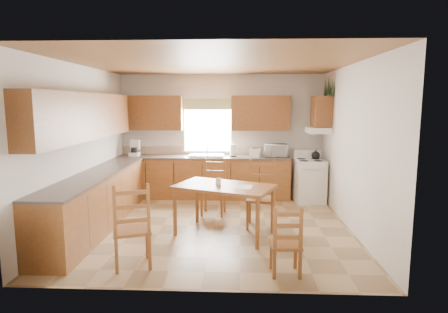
{
  "coord_description": "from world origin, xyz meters",
  "views": [
    {
      "loc": [
        0.43,
        -6.12,
        2.06
      ],
      "look_at": [
        0.15,
        0.3,
        1.15
      ],
      "focal_mm": 30.0,
      "sensor_mm": 36.0,
      "label": 1
    }
  ],
  "objects_px": {
    "chair_far_left": "(213,187)",
    "chair_far_right": "(261,195)",
    "chair_near_left": "(132,225)",
    "stove": "(309,181)",
    "chair_near_right": "(286,240)",
    "microwave": "(276,150)",
    "dining_table": "(224,210)"
  },
  "relations": [
    {
      "from": "stove",
      "to": "chair_near_right",
      "type": "distance_m",
      "value": 3.53
    },
    {
      "from": "stove",
      "to": "chair_far_left",
      "type": "relative_size",
      "value": 0.86
    },
    {
      "from": "chair_near_right",
      "to": "chair_far_left",
      "type": "bearing_deg",
      "value": -69.1
    },
    {
      "from": "chair_far_left",
      "to": "chair_far_right",
      "type": "height_order",
      "value": "chair_far_right"
    },
    {
      "from": "microwave",
      "to": "chair_far_right",
      "type": "distance_m",
      "value": 2.08
    },
    {
      "from": "chair_near_right",
      "to": "chair_far_left",
      "type": "height_order",
      "value": "chair_far_left"
    },
    {
      "from": "stove",
      "to": "chair_far_right",
      "type": "relative_size",
      "value": 0.79
    },
    {
      "from": "chair_near_left",
      "to": "chair_far_right",
      "type": "bearing_deg",
      "value": -156.07
    },
    {
      "from": "stove",
      "to": "dining_table",
      "type": "bearing_deg",
      "value": -134.42
    },
    {
      "from": "chair_near_left",
      "to": "stove",
      "type": "bearing_deg",
      "value": -149.73
    },
    {
      "from": "stove",
      "to": "chair_far_left",
      "type": "height_order",
      "value": "chair_far_left"
    },
    {
      "from": "chair_far_right",
      "to": "chair_far_left",
      "type": "bearing_deg",
      "value": 148.25
    },
    {
      "from": "chair_near_right",
      "to": "chair_far_right",
      "type": "xyz_separation_m",
      "value": [
        -0.2,
        1.74,
        0.12
      ]
    },
    {
      "from": "microwave",
      "to": "chair_near_left",
      "type": "height_order",
      "value": "microwave"
    },
    {
      "from": "dining_table",
      "to": "chair_far_right",
      "type": "xyz_separation_m",
      "value": [
        0.6,
        0.39,
        0.16
      ]
    },
    {
      "from": "dining_table",
      "to": "chair_far_left",
      "type": "relative_size",
      "value": 1.44
    },
    {
      "from": "chair_far_left",
      "to": "chair_far_right",
      "type": "xyz_separation_m",
      "value": [
        0.85,
        -0.69,
        0.04
      ]
    },
    {
      "from": "stove",
      "to": "chair_far_left",
      "type": "xyz_separation_m",
      "value": [
        -1.95,
        -0.98,
        0.07
      ]
    },
    {
      "from": "stove",
      "to": "microwave",
      "type": "distance_m",
      "value": 0.97
    },
    {
      "from": "stove",
      "to": "microwave",
      "type": "bearing_deg",
      "value": 151.45
    },
    {
      "from": "chair_far_left",
      "to": "chair_far_right",
      "type": "relative_size",
      "value": 0.93
    },
    {
      "from": "stove",
      "to": "chair_near_left",
      "type": "height_order",
      "value": "chair_near_left"
    },
    {
      "from": "stove",
      "to": "chair_near_right",
      "type": "relative_size",
      "value": 1.02
    },
    {
      "from": "microwave",
      "to": "chair_near_right",
      "type": "distance_m",
      "value": 3.77
    },
    {
      "from": "stove",
      "to": "chair_near_right",
      "type": "height_order",
      "value": "stove"
    },
    {
      "from": "microwave",
      "to": "chair_near_left",
      "type": "bearing_deg",
      "value": -122.68
    },
    {
      "from": "chair_far_left",
      "to": "chair_near_right",
      "type": "bearing_deg",
      "value": -60.41
    },
    {
      "from": "chair_near_left",
      "to": "chair_near_right",
      "type": "height_order",
      "value": "chair_near_left"
    },
    {
      "from": "chair_far_left",
      "to": "chair_far_right",
      "type": "distance_m",
      "value": 1.1
    },
    {
      "from": "dining_table",
      "to": "chair_far_right",
      "type": "distance_m",
      "value": 0.73
    },
    {
      "from": "chair_near_right",
      "to": "chair_near_left",
      "type": "bearing_deg",
      "value": -6.68
    },
    {
      "from": "chair_far_right",
      "to": "chair_near_right",
      "type": "bearing_deg",
      "value": -75.89
    }
  ]
}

